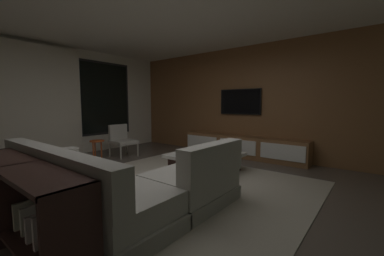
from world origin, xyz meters
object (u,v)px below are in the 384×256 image
at_px(book_stack_on_coffee_table, 206,150).
at_px(media_console, 243,147).
at_px(coffee_table, 205,162).
at_px(accent_chair_near_window, 122,139).
at_px(mounted_tv, 240,102).
at_px(console_table_behind_couch, 21,198).
at_px(sectional_couch, 115,187).
at_px(side_stool, 97,144).

bearing_deg(book_stack_on_coffee_table, media_console, -1.81).
relative_size(coffee_table, accent_chair_near_window, 1.49).
bearing_deg(mounted_tv, accent_chair_near_window, 130.35).
xyz_separation_m(media_console, mounted_tv, (0.18, 0.20, 1.10)).
relative_size(coffee_table, console_table_behind_couch, 0.55).
bearing_deg(book_stack_on_coffee_table, mounted_tv, 5.03).
xyz_separation_m(sectional_couch, mounted_tv, (3.82, 0.30, 1.06)).
bearing_deg(book_stack_on_coffee_table, accent_chair_near_window, 95.04).
xyz_separation_m(sectional_couch, book_stack_on_coffee_table, (2.11, 0.15, 0.11)).
bearing_deg(sectional_couch, mounted_tv, 4.50).
height_order(coffee_table, accent_chair_near_window, accent_chair_near_window).
bearing_deg(accent_chair_near_window, coffee_table, -87.53).
bearing_deg(side_stool, media_console, -46.63).
height_order(sectional_couch, media_console, sectional_couch).
bearing_deg(side_stool, coffee_table, -73.70).
bearing_deg(coffee_table, console_table_behind_couch, 179.11).
xyz_separation_m(coffee_table, media_console, (1.63, 0.02, 0.06)).
distance_m(book_stack_on_coffee_table, mounted_tv, 1.96).
bearing_deg(media_console, side_stool, 133.37).
height_order(sectional_couch, accent_chair_near_window, sectional_couch).
relative_size(side_stool, console_table_behind_couch, 0.22).
relative_size(book_stack_on_coffee_table, mounted_tv, 0.25).
bearing_deg(console_table_behind_couch, media_console, -0.34).
xyz_separation_m(coffee_table, mounted_tv, (1.81, 0.22, 1.16)).
xyz_separation_m(sectional_couch, console_table_behind_couch, (-0.91, 0.13, 0.12)).
distance_m(book_stack_on_coffee_table, media_console, 1.53).
bearing_deg(coffee_table, sectional_couch, -177.62).
relative_size(mounted_tv, console_table_behind_couch, 0.52).
xyz_separation_m(coffee_table, accent_chair_near_window, (-0.11, 2.48, 0.25)).
distance_m(book_stack_on_coffee_table, side_stool, 2.60).
xyz_separation_m(accent_chair_near_window, side_stool, (-0.63, 0.05, -0.06)).
distance_m(coffee_table, mounted_tv, 2.16).
relative_size(sectional_couch, console_table_behind_couch, 1.19).
xyz_separation_m(side_stool, media_console, (2.37, -2.51, -0.12)).
bearing_deg(console_table_behind_couch, sectional_couch, -8.04).
xyz_separation_m(media_console, console_table_behind_couch, (-4.55, 0.03, 0.16)).
bearing_deg(mounted_tv, coffee_table, -173.18).
xyz_separation_m(book_stack_on_coffee_table, side_stool, (-0.84, 2.46, -0.03)).
height_order(coffee_table, console_table_behind_couch, console_table_behind_couch).
xyz_separation_m(sectional_couch, coffee_table, (2.01, 0.08, -0.10)).
height_order(book_stack_on_coffee_table, side_stool, side_stool).
bearing_deg(coffee_table, mounted_tv, 6.82).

